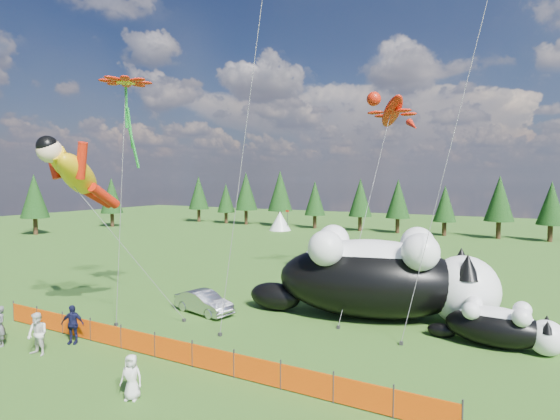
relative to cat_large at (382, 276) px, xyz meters
The scene contains 14 objects.
ground 9.28m from the cat_large, 131.87° to the right, with size 160.00×160.00×0.00m, color #0D380A.
safety_fence 11.54m from the cat_large, 121.75° to the right, with size 22.06×0.06×1.10m.
tree_line 38.81m from the cat_large, 98.90° to the left, with size 90.00×4.00×8.00m, color black, non-canonical shape.
festival_tents 33.69m from the cat_large, 81.46° to the left, with size 50.00×3.20×2.80m, color white, non-canonical shape.
cat_large is the anchor object (origin of this frame).
cat_small 6.18m from the cat_large, 15.31° to the right, with size 5.66×2.11×2.05m.
car 9.93m from the cat_large, 156.97° to the right, with size 1.31×3.75×1.23m, color #B7B7BC.
spectator_a 18.54m from the cat_large, 139.41° to the right, with size 0.66×0.43×1.82m, color #525357.
spectator_b 16.63m from the cat_large, 134.12° to the right, with size 0.89×0.53×1.84m, color silver.
spectator_c 15.47m from the cat_large, 138.06° to the right, with size 1.05×0.54×1.79m, color #121433.
spectator_e 13.79m from the cat_large, 112.09° to the right, with size 0.76×0.50×1.56m, color silver.
superhero_kite 16.88m from the cat_large, 150.34° to the right, with size 8.02×6.25×10.68m.
gecko_kite 12.03m from the cat_large, 100.69° to the left, with size 5.38×13.10×15.32m.
flower_kite 17.29m from the cat_large, 155.61° to the right, with size 2.89×3.48×12.98m.
Camera 1 is at (12.08, -16.31, 7.48)m, focal length 28.00 mm.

